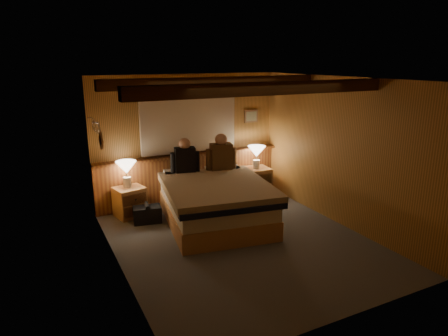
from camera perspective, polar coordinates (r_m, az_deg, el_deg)
floor at (r=6.12m, az=2.51°, el=-10.46°), size 4.20×4.20×0.00m
ceiling at (r=5.51m, az=2.80°, el=12.60°), size 4.20×4.20×0.00m
wall_back at (r=7.55m, az=-5.15°, el=4.13°), size 3.60×0.00×3.60m
wall_left at (r=5.10m, az=-15.32°, el=-1.88°), size 0.00×4.20×4.20m
wall_right at (r=6.74m, az=16.15°, el=2.21°), size 0.00×4.20×4.20m
wall_front at (r=4.09m, az=17.21°, el=-6.34°), size 3.60×0.00×3.60m
wainscot at (r=7.67m, az=-4.84°, el=-1.20°), size 3.60×0.23×0.94m
curtain_window at (r=7.43m, az=-5.01°, el=6.47°), size 2.18×0.09×1.11m
ceiling_beams at (r=5.65m, az=2.03°, el=11.76°), size 3.60×1.65×0.16m
coat_rail at (r=6.53m, az=-17.74°, el=5.86°), size 0.05×0.55×0.24m
framed_print at (r=8.06m, az=3.88°, el=7.39°), size 0.30×0.04×0.25m
bed at (r=6.64m, az=-1.26°, el=-4.81°), size 1.92×2.33×0.72m
nightstand_left at (r=7.14m, az=-13.29°, el=-4.73°), size 0.55×0.52×0.52m
nightstand_right at (r=8.03m, az=4.59°, el=-1.94°), size 0.56×0.51×0.56m
lamp_left at (r=7.01m, az=-13.78°, el=-0.14°), size 0.35×0.35×0.46m
lamp_right at (r=7.84m, az=4.67°, el=2.18°), size 0.35×0.35×0.45m
person_left at (r=7.08m, az=-5.59°, el=1.41°), size 0.52×0.27×0.64m
person_right at (r=7.21m, az=-0.41°, el=1.91°), size 0.55×0.29×0.68m
duffel_bag at (r=6.86m, az=-10.90°, el=-6.47°), size 0.50×0.35×0.33m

